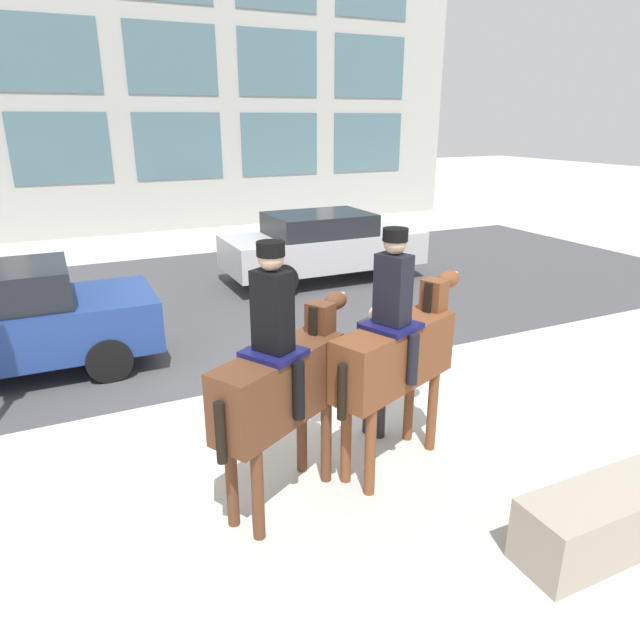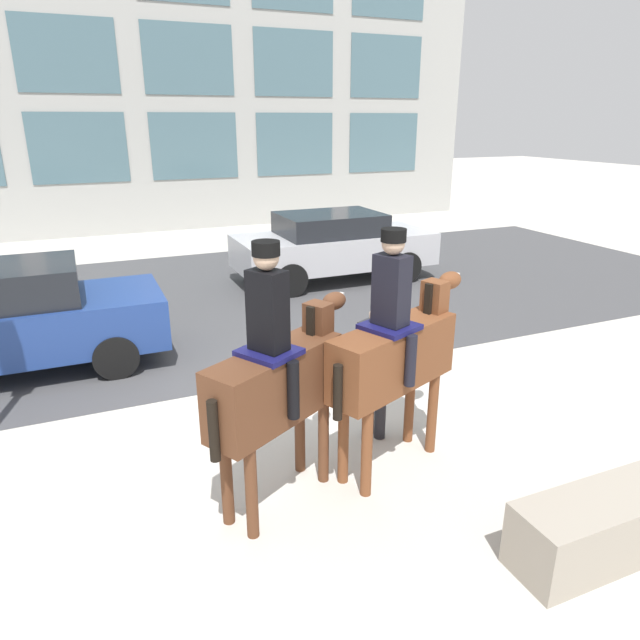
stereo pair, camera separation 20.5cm
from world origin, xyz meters
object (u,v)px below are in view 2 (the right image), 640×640
Objects in this scene: street_car_far_lane at (333,245)px; planter_ledge at (632,516)px; mounted_horse_lead at (277,377)px; street_car_near_lane at (11,319)px; pedestrian_bystander at (376,363)px; mounted_horse_companion at (395,350)px.

street_car_far_lane is 9.05m from planter_ledge.
mounted_horse_lead reaches higher than street_car_near_lane.
street_car_near_lane reaches higher than pedestrian_bystander.
planter_ledge is at bearing -77.81° from mounted_horse_companion.
street_car_near_lane is 0.93× the size of street_car_far_lane.
mounted_horse_lead is at bearing 162.13° from mounted_horse_companion.
mounted_horse_lead is at bearing 145.07° from planter_ledge.
mounted_horse_lead is 0.62× the size of street_car_near_lane.
mounted_horse_companion is at bearing 52.93° from pedestrian_bystander.
street_car_far_lane is (3.82, 7.14, -0.49)m from mounted_horse_lead.
mounted_horse_lead is 1.11× the size of planter_ledge.
pedestrian_bystander is at bearing -110.51° from street_car_far_lane.
pedestrian_bystander is 6.91m from street_car_far_lane.
mounted_horse_lead is 1.00× the size of mounted_horse_companion.
mounted_horse_companion reaches higher than street_car_far_lane.
street_car_far_lane is (2.42, 6.47, -0.12)m from pedestrian_bystander.
planter_ledge is at bearing -64.56° from mounted_horse_lead.
mounted_horse_companion reaches higher than pedestrian_bystander.
street_car_far_lane is (6.36, 2.80, -0.00)m from street_car_near_lane.
street_car_near_lane is at bearing -69.07° from pedestrian_bystander.
mounted_horse_lead is 5.06m from street_car_near_lane.
mounted_horse_companion reaches higher than street_car_near_lane.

